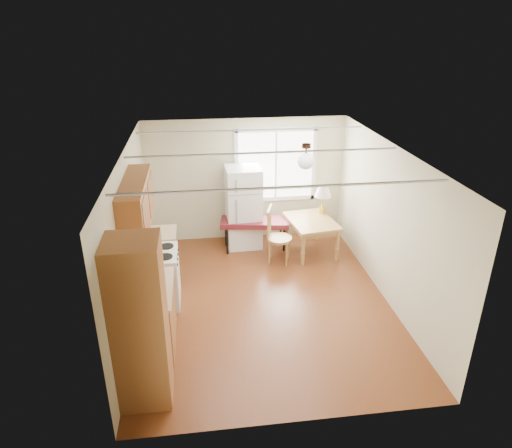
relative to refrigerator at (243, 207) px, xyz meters
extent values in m
cube|color=#4C210F|center=(0.10, -2.12, -0.82)|extent=(4.60, 5.60, 0.12)
cube|color=white|center=(0.10, -2.12, 1.68)|extent=(4.60, 5.60, 0.12)
cube|color=beige|center=(0.10, 0.38, 0.43)|extent=(4.60, 0.10, 2.50)
cube|color=beige|center=(0.10, -4.62, 0.43)|extent=(4.60, 0.10, 2.50)
cube|color=beige|center=(-1.90, -2.12, 0.43)|extent=(0.10, 5.60, 2.50)
cube|color=beige|center=(2.10, -2.12, 0.43)|extent=(0.10, 5.60, 2.50)
cube|color=brown|center=(-1.60, -3.97, 0.23)|extent=(0.60, 0.60, 2.10)
cube|color=brown|center=(-1.60, -2.97, -0.39)|extent=(0.60, 1.10, 0.86)
cube|color=tan|center=(-1.59, -2.97, 0.06)|extent=(0.62, 1.14, 0.04)
cube|color=white|center=(-1.57, -1.92, -0.37)|extent=(0.65, 0.76, 0.90)
cube|color=brown|center=(-1.60, -1.17, -0.39)|extent=(0.60, 0.60, 0.86)
cube|color=brown|center=(-1.73, -2.27, 1.03)|extent=(0.33, 1.60, 0.70)
cube|color=white|center=(0.70, 0.37, 0.73)|extent=(1.50, 0.02, 1.35)
cylinder|color=#311D15|center=(0.80, -1.72, 1.64)|extent=(0.14, 0.14, 0.06)
cylinder|color=#311D15|center=(0.80, -1.72, 1.54)|extent=(0.03, 0.03, 0.16)
sphere|color=white|center=(0.80, -1.72, 1.40)|extent=(0.26, 0.26, 0.26)
cube|color=white|center=(0.00, 0.00, 0.00)|extent=(0.70, 0.70, 1.63)
cube|color=gray|center=(0.00, -0.34, 0.38)|extent=(0.67, 0.02, 0.02)
cube|color=gray|center=(-0.17, -0.35, 0.16)|extent=(0.03, 0.03, 0.98)
cube|color=#59151E|center=(0.20, -0.21, -0.25)|extent=(1.39, 0.68, 0.10)
cylinder|color=black|center=(-0.36, -0.40, -0.56)|extent=(0.04, 0.04, 0.51)
cylinder|color=black|center=(0.76, -0.40, -0.56)|extent=(0.04, 0.04, 0.51)
cylinder|color=black|center=(-0.36, -0.02, -0.56)|extent=(0.04, 0.04, 0.51)
cylinder|color=black|center=(0.76, -0.02, -0.56)|extent=(0.04, 0.04, 0.51)
cube|color=olive|center=(1.27, -0.52, -0.16)|extent=(0.97, 1.20, 0.06)
cube|color=olive|center=(1.27, -0.52, -0.24)|extent=(0.86, 1.09, 0.10)
cylinder|color=olive|center=(1.00, -1.04, -0.50)|extent=(0.07, 0.07, 0.63)
cylinder|color=olive|center=(1.67, -0.95, -0.50)|extent=(0.07, 0.07, 0.63)
cylinder|color=olive|center=(0.86, -0.09, -0.50)|extent=(0.07, 0.07, 0.63)
cylinder|color=olive|center=(1.54, 0.00, -0.50)|extent=(0.07, 0.07, 0.63)
cylinder|color=olive|center=(0.58, -0.83, -0.33)|extent=(0.48, 0.48, 0.05)
cylinder|color=olive|center=(0.38, -0.94, -0.57)|extent=(0.04, 0.04, 0.49)
cylinder|color=olive|center=(0.69, -1.04, -0.57)|extent=(0.04, 0.04, 0.49)
cylinder|color=olive|center=(0.48, -0.63, -0.57)|extent=(0.04, 0.04, 0.49)
cylinder|color=olive|center=(0.79, -0.73, -0.57)|extent=(0.04, 0.04, 0.49)
cylinder|color=gold|center=(1.56, -0.19, -0.06)|extent=(0.15, 0.15, 0.13)
cylinder|color=gold|center=(1.56, -0.19, 0.11)|extent=(0.03, 0.03, 0.22)
cone|color=white|center=(1.56, -0.19, 0.33)|extent=(0.33, 0.33, 0.22)
cube|color=black|center=(-1.62, -3.22, 0.12)|extent=(0.18, 0.21, 0.07)
cube|color=black|center=(-1.62, -3.31, 0.28)|extent=(0.17, 0.06, 0.26)
cylinder|color=black|center=(-1.62, -3.18, 0.21)|extent=(0.13, 0.13, 0.11)
cylinder|color=red|center=(-1.69, -3.12, 0.18)|extent=(0.13, 0.13, 0.19)
sphere|color=red|center=(-1.69, -3.12, 0.30)|extent=(0.07, 0.07, 0.07)
camera|label=1|loc=(-0.85, -8.37, 3.36)|focal=32.00mm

